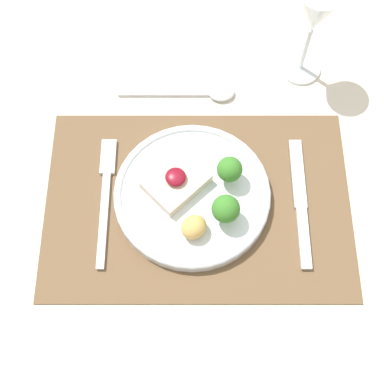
{
  "coord_description": "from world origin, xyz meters",
  "views": [
    {
      "loc": [
        -0.01,
        -0.33,
        1.54
      ],
      "look_at": [
        -0.01,
        0.01,
        0.79
      ],
      "focal_mm": 50.0,
      "sensor_mm": 36.0,
      "label": 1
    }
  ],
  "objects_px": {
    "dinner_plate": "(193,194)",
    "spoon": "(202,93)",
    "knife": "(301,210)",
    "wine_glass_near": "(315,16)",
    "fork": "(106,191)"
  },
  "relations": [
    {
      "from": "knife",
      "to": "spoon",
      "type": "bearing_deg",
      "value": 123.22
    },
    {
      "from": "knife",
      "to": "spoon",
      "type": "xyz_separation_m",
      "value": [
        -0.15,
        0.22,
        -0.0
      ]
    },
    {
      "from": "spoon",
      "to": "wine_glass_near",
      "type": "height_order",
      "value": "wine_glass_near"
    },
    {
      "from": "knife",
      "to": "wine_glass_near",
      "type": "distance_m",
      "value": 0.3
    },
    {
      "from": "spoon",
      "to": "knife",
      "type": "bearing_deg",
      "value": -57.51
    },
    {
      "from": "dinner_plate",
      "to": "spoon",
      "type": "xyz_separation_m",
      "value": [
        0.02,
        0.2,
        -0.01
      ]
    },
    {
      "from": "wine_glass_near",
      "to": "fork",
      "type": "bearing_deg",
      "value": -143.54
    },
    {
      "from": "fork",
      "to": "knife",
      "type": "xyz_separation_m",
      "value": [
        0.3,
        -0.03,
        0.0
      ]
    },
    {
      "from": "dinner_plate",
      "to": "knife",
      "type": "xyz_separation_m",
      "value": [
        0.17,
        -0.02,
        -0.01
      ]
    },
    {
      "from": "dinner_plate",
      "to": "fork",
      "type": "distance_m",
      "value": 0.14
    },
    {
      "from": "spoon",
      "to": "wine_glass_near",
      "type": "relative_size",
      "value": 1.1
    },
    {
      "from": "knife",
      "to": "wine_glass_near",
      "type": "bearing_deg",
      "value": 84.05
    },
    {
      "from": "dinner_plate",
      "to": "fork",
      "type": "height_order",
      "value": "dinner_plate"
    },
    {
      "from": "dinner_plate",
      "to": "wine_glass_near",
      "type": "xyz_separation_m",
      "value": [
        0.19,
        0.25,
        0.11
      ]
    },
    {
      "from": "spoon",
      "to": "wine_glass_near",
      "type": "bearing_deg",
      "value": 15.17
    }
  ]
}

